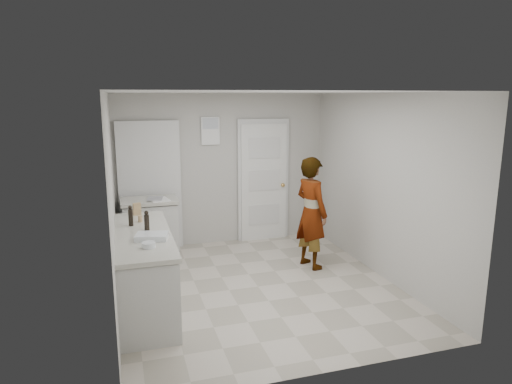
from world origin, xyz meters
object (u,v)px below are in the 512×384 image
object	(u,v)px
person	(311,213)
spice_jar	(140,219)
oil_cruet_b	(131,216)
baking_dish	(152,237)
oil_cruet_a	(147,221)
egg_bowl	(149,245)
cake_mix_box	(137,209)

from	to	relation	value
person	spice_jar	xyz separation A→B (m)	(-2.40, -0.21, 0.15)
person	oil_cruet_b	distance (m)	2.55
person	baking_dish	distance (m)	2.50
oil_cruet_a	egg_bowl	xyz separation A→B (m)	(-0.03, -0.64, -0.08)
oil_cruet_a	cake_mix_box	bearing A→B (deg)	95.98
egg_bowl	spice_jar	bearing A→B (deg)	91.72
oil_cruet_b	spice_jar	bearing A→B (deg)	51.21
spice_jar	baking_dish	xyz separation A→B (m)	(0.08, -0.74, -0.01)
spice_jar	egg_bowl	xyz separation A→B (m)	(0.03, -1.02, -0.01)
egg_bowl	cake_mix_box	bearing A→B (deg)	92.13
baking_dish	oil_cruet_a	bearing A→B (deg)	94.41
oil_cruet_a	egg_bowl	bearing A→B (deg)	-92.31
spice_jar	baking_dish	world-z (taller)	spice_jar
spice_jar	baking_dish	bearing A→B (deg)	-83.51
cake_mix_box	oil_cruet_b	world-z (taller)	oil_cruet_b
person	oil_cruet_a	bearing A→B (deg)	87.71
egg_bowl	baking_dish	bearing A→B (deg)	79.06
spice_jar	oil_cruet_a	size ratio (longest dim) A/B	0.34
oil_cruet_b	cake_mix_box	bearing A→B (deg)	79.21
baking_dish	oil_cruet_b	bearing A→B (deg)	108.45
person	cake_mix_box	distance (m)	2.43
oil_cruet_b	egg_bowl	distance (m)	0.90
baking_dish	egg_bowl	distance (m)	0.28
egg_bowl	oil_cruet_b	bearing A→B (deg)	99.45
spice_jar	oil_cruet_b	bearing A→B (deg)	-128.79
person	egg_bowl	xyz separation A→B (m)	(-2.36, -1.23, 0.14)
person	spice_jar	bearing A→B (deg)	78.52
oil_cruet_b	baking_dish	world-z (taller)	oil_cruet_b
baking_dish	egg_bowl	size ratio (longest dim) A/B	2.76
spice_jar	oil_cruet_a	world-z (taller)	oil_cruet_a
spice_jar	oil_cruet_b	xyz separation A→B (m)	(-0.12, -0.14, 0.08)
person	cake_mix_box	xyz separation A→B (m)	(-2.42, 0.15, 0.20)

